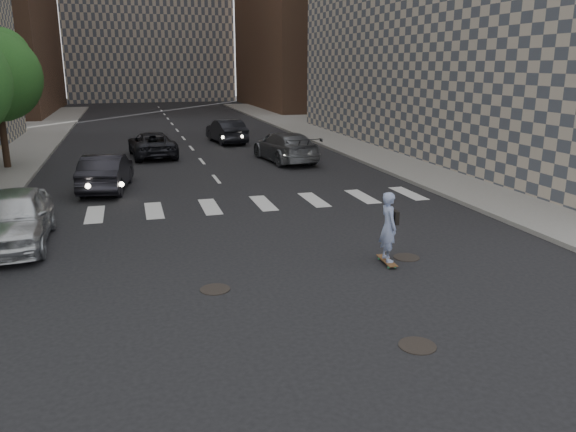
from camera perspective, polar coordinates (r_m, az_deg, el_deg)
The scene contains 12 objects.
ground at distance 12.54m, azimuth 2.60°, elevation -8.56°, with size 160.00×160.00×0.00m, color black.
sidewalk_right at distance 36.16m, azimuth 14.62°, elevation 6.83°, with size 13.00×80.00×0.15m, color gray.
manhole_a at distance 10.92m, azimuth 13.01°, elevation -12.71°, with size 0.70×0.70×0.02m, color black.
manhole_b at distance 13.19m, azimuth -7.42°, elevation -7.39°, with size 0.70×0.70×0.02m, color black.
manhole_c at distance 15.48m, azimuth 11.93°, elevation -4.13°, with size 0.70×0.70×0.02m, color black.
skateboarder at distance 14.62m, azimuth 10.19°, elevation -1.09°, with size 0.50×0.98×1.92m.
silver_sedan at distance 17.75m, azimuth -26.13°, elevation -0.19°, with size 1.91×4.75×1.62m, color silver.
traffic_car_a at distance 24.28m, azimuth -17.98°, elevation 4.28°, with size 1.60×4.58×1.51m, color black.
traffic_car_b at distance 30.03m, azimuth -0.27°, elevation 7.04°, with size 2.17×5.35×1.55m, color #595B60.
traffic_car_c at distance 32.47m, azimuth -13.64°, elevation 7.09°, with size 2.30×4.99×1.39m, color black.
traffic_car_d at distance 32.22m, azimuth -1.12°, elevation 7.40°, with size 1.58×3.93×1.34m, color #A9ABB0.
traffic_car_e at distance 37.48m, azimuth -6.28°, elevation 8.57°, with size 1.62×4.64×1.53m, color black.
Camera 1 is at (-3.66, -10.87, 5.05)m, focal length 35.00 mm.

